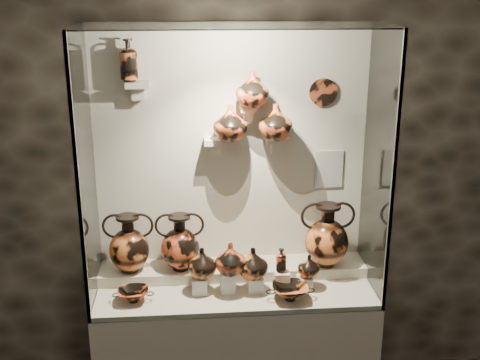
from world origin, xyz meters
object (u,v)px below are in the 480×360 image
jug_c (253,263)px  jug_e (309,266)px  amphora_mid (180,242)px  amphora_right (327,235)px  lekythos_small (281,259)px  amphora_left (129,243)px  jug_a (202,263)px  kylix_left (133,294)px  ovoid_vase_a (230,123)px  ovoid_vase_c (275,122)px  kylix_right (290,291)px  ovoid_vase_b (252,89)px  jug_b (230,259)px  lekythos_tall (128,58)px

jug_c → jug_e: jug_c is taller
amphora_mid → amphora_right: size_ratio=0.88×
lekythos_small → amphora_left: bearing=157.2°
amphora_left → jug_a: 0.48m
jug_c → kylix_left: jug_c is taller
amphora_left → ovoid_vase_a: ovoid_vase_a is taller
amphora_right → ovoid_vase_a: (-0.60, 0.06, 0.72)m
jug_a → ovoid_vase_c: 0.95m
amphora_right → kylix_left: size_ratio=1.77×
kylix_right → lekythos_small: bearing=123.3°
kylix_left → ovoid_vase_a: ovoid_vase_a is taller
amphora_right → ovoid_vase_b: (-0.47, 0.07, 0.92)m
jug_b → jug_c: size_ratio=1.01×
ovoid_vase_a → kylix_right: bearing=-34.9°
kylix_right → amphora_right: bearing=63.5°
amphora_right → kylix_left: amphora_right is taller
amphora_mid → jug_e: amphora_mid is taller
amphora_left → amphora_mid: (0.31, 0.00, -0.00)m
jug_b → ovoid_vase_b: 1.01m
lekythos_small → lekythos_tall: size_ratio=0.61×
jug_c → ovoid_vase_a: (-0.12, 0.24, 0.81)m
kylix_right → ovoid_vase_a: ovoid_vase_a is taller
jug_a → lekythos_small: size_ratio=1.09×
lekythos_tall → ovoid_vase_a: size_ratio=1.30×
ovoid_vase_a → ovoid_vase_b: ovoid_vase_b is taller
jug_b → ovoid_vase_c: 0.86m
amphora_left → jug_b: amphora_left is taller
ovoid_vase_b → lekythos_tall: bearing=-163.8°
jug_c → lekythos_small: bearing=-8.5°
kylix_right → ovoid_vase_a: 1.06m
ovoid_vase_b → ovoid_vase_c: size_ratio=0.96×
lekythos_small → ovoid_vase_b: 1.03m
jug_b → kylix_right: size_ratio=0.70×
jug_e → ovoid_vase_b: size_ratio=0.67×
amphora_mid → ovoid_vase_a: size_ratio=1.70×
amphora_mid → lekythos_small: size_ratio=2.14×
jug_e → amphora_right: bearing=62.3°
amphora_mid → lekythos_tall: 1.16m
jug_e → ovoid_vase_a: ovoid_vase_a is taller
amphora_mid → kylix_left: (-0.28, -0.27, -0.20)m
lekythos_tall → ovoid_vase_a: lekythos_tall is taller
amphora_mid → jug_c: size_ratio=1.89×
lekythos_tall → ovoid_vase_c: (0.85, -0.05, -0.38)m
jug_e → lekythos_tall: size_ratio=0.50×
jug_a → ovoid_vase_b: bearing=42.1°
jug_c → ovoid_vase_b: size_ratio=0.93×
jug_c → amphora_left: bearing=154.5°
amphora_right → jug_b: 0.65m
amphora_left → jug_e: 1.11m
jug_e → lekythos_small: bearing=-166.8°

